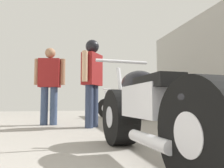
% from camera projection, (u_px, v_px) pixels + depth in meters
% --- Properties ---
extents(ground_plane, '(17.56, 17.56, 0.00)m').
position_uv_depth(ground_plane, '(94.00, 131.00, 3.67)').
color(ground_plane, gray).
extents(motorcycle_maroon_cruiser, '(0.60, 2.03, 0.94)m').
position_uv_depth(motorcycle_maroon_cruiser, '(149.00, 113.00, 1.77)').
color(motorcycle_maroon_cruiser, black).
rests_on(motorcycle_maroon_cruiser, ground_plane).
extents(motorcycle_black_naked, '(1.40, 1.57, 0.89)m').
position_uv_depth(motorcycle_black_naked, '(126.00, 106.00, 6.34)').
color(motorcycle_black_naked, black).
rests_on(motorcycle_black_naked, ground_plane).
extents(mechanic_in_blue, '(0.66, 0.32, 1.64)m').
position_uv_depth(mechanic_in_blue, '(50.00, 81.00, 4.65)').
color(mechanic_in_blue, '#384766').
rests_on(mechanic_in_blue, ground_plane).
extents(mechanic_with_helmet, '(0.49, 0.59, 1.68)m').
position_uv_depth(mechanic_with_helmet, '(92.00, 74.00, 4.19)').
color(mechanic_with_helmet, '#2D3851').
rests_on(mechanic_with_helmet, ground_plane).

